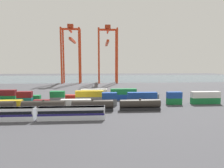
% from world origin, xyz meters
% --- Properties ---
extents(ground_plane, '(420.00, 420.00, 0.00)m').
position_xyz_m(ground_plane, '(0.00, 40.00, 0.00)').
color(ground_plane, '#424247').
extents(harbour_water, '(400.00, 110.00, 0.01)m').
position_xyz_m(harbour_water, '(0.00, 144.89, 0.00)').
color(harbour_water, '#475B6B').
rests_on(harbour_water, ground_plane).
extents(passenger_train, '(41.07, 3.14, 3.90)m').
position_xyz_m(passenger_train, '(-10.32, -18.19, 2.14)').
color(passenger_train, silver).
rests_on(passenger_train, ground_plane).
extents(freight_tank_row, '(66.06, 2.87, 4.33)m').
position_xyz_m(freight_tank_row, '(-2.44, -8.44, 2.04)').
color(freight_tank_row, '#232326').
rests_on(freight_tank_row, ground_plane).
extents(shipping_container_0, '(12.10, 2.44, 2.60)m').
position_xyz_m(shipping_container_0, '(-28.05, 0.81, 1.30)').
color(shipping_container_0, gold).
rests_on(shipping_container_0, ground_plane).
extents(shipping_container_1, '(6.04, 2.44, 2.60)m').
position_xyz_m(shipping_container_1, '(-14.49, 0.81, 1.30)').
color(shipping_container_1, maroon).
rests_on(shipping_container_1, ground_plane).
extents(shipping_container_2, '(12.10, 2.44, 2.60)m').
position_xyz_m(shipping_container_2, '(-0.93, 0.81, 1.30)').
color(shipping_container_2, silver).
rests_on(shipping_container_2, ground_plane).
extents(shipping_container_3, '(6.04, 2.44, 2.60)m').
position_xyz_m(shipping_container_3, '(12.63, 0.81, 1.30)').
color(shipping_container_3, slate).
rests_on(shipping_container_3, ground_plane).
extents(shipping_container_4, '(6.04, 2.44, 2.60)m').
position_xyz_m(shipping_container_4, '(12.63, 0.81, 3.90)').
color(shipping_container_4, '#1C4299').
rests_on(shipping_container_4, shipping_container_3).
extents(shipping_container_5, '(12.10, 2.44, 2.60)m').
position_xyz_m(shipping_container_5, '(26.18, 0.81, 1.30)').
color(shipping_container_5, slate).
rests_on(shipping_container_5, ground_plane).
extents(shipping_container_6, '(12.10, 2.44, 2.60)m').
position_xyz_m(shipping_container_6, '(26.18, 0.81, 3.90)').
color(shipping_container_6, '#1C4299').
rests_on(shipping_container_6, shipping_container_5).
extents(shipping_container_7, '(6.04, 2.44, 2.60)m').
position_xyz_m(shipping_container_7, '(39.74, 0.81, 1.30)').
color(shipping_container_7, '#197538').
rests_on(shipping_container_7, ground_plane).
extents(shipping_container_8, '(6.04, 2.44, 2.60)m').
position_xyz_m(shipping_container_8, '(39.74, 0.81, 3.90)').
color(shipping_container_8, '#1C4299').
rests_on(shipping_container_8, shipping_container_7).
extents(shipping_container_9, '(12.10, 2.44, 2.60)m').
position_xyz_m(shipping_container_9, '(53.30, 0.81, 1.30)').
color(shipping_container_9, '#197538').
rests_on(shipping_container_9, ground_plane).
extents(shipping_container_10, '(12.10, 2.44, 2.60)m').
position_xyz_m(shipping_container_10, '(53.30, 0.81, 3.90)').
color(shipping_container_10, silver).
rests_on(shipping_container_10, shipping_container_9).
extents(shipping_container_12, '(6.04, 2.44, 2.60)m').
position_xyz_m(shipping_container_12, '(-23.08, 6.39, 1.30)').
color(shipping_container_12, '#146066').
rests_on(shipping_container_12, ground_plane).
extents(shipping_container_13, '(6.04, 2.44, 2.60)m').
position_xyz_m(shipping_container_13, '(-23.08, 6.39, 3.90)').
color(shipping_container_13, maroon).
rests_on(shipping_container_13, shipping_container_12).
extents(shipping_container_14, '(6.04, 2.44, 2.60)m').
position_xyz_m(shipping_container_14, '(-9.38, 6.39, 1.30)').
color(shipping_container_14, slate).
rests_on(shipping_container_14, ground_plane).
extents(shipping_container_15, '(6.04, 2.44, 2.60)m').
position_xyz_m(shipping_container_15, '(-9.38, 6.39, 3.90)').
color(shipping_container_15, '#197538').
rests_on(shipping_container_15, shipping_container_14).
extents(shipping_container_16, '(12.10, 2.44, 2.60)m').
position_xyz_m(shipping_container_16, '(4.31, 6.39, 1.30)').
color(shipping_container_16, slate).
rests_on(shipping_container_16, ground_plane).
extents(shipping_container_17, '(12.10, 2.44, 2.60)m').
position_xyz_m(shipping_container_17, '(4.31, 6.39, 3.90)').
color(shipping_container_17, gold).
rests_on(shipping_container_17, shipping_container_16).
extents(shipping_container_18, '(12.10, 2.44, 2.60)m').
position_xyz_m(shipping_container_18, '(-35.12, 11.97, 1.30)').
color(shipping_container_18, '#197538').
rests_on(shipping_container_18, ground_plane).
extents(shipping_container_19, '(12.10, 2.44, 2.60)m').
position_xyz_m(shipping_container_19, '(-35.12, 11.97, 3.90)').
color(shipping_container_19, maroon).
rests_on(shipping_container_19, shipping_container_18).
extents(shipping_container_20, '(6.04, 2.44, 2.60)m').
position_xyz_m(shipping_container_20, '(-21.37, 11.97, 1.30)').
color(shipping_container_20, '#197538').
rests_on(shipping_container_20, ground_plane).
extents(shipping_container_21, '(12.10, 2.44, 2.60)m').
position_xyz_m(shipping_container_21, '(-7.63, 11.97, 1.30)').
color(shipping_container_21, '#AD211C').
rests_on(shipping_container_21, ground_plane).
extents(shipping_container_22, '(12.10, 2.44, 2.60)m').
position_xyz_m(shipping_container_22, '(6.12, 11.97, 1.30)').
color(shipping_container_22, gold).
rests_on(shipping_container_22, ground_plane).
extents(shipping_container_23, '(12.10, 2.44, 2.60)m').
position_xyz_m(shipping_container_23, '(6.12, 11.97, 3.90)').
color(shipping_container_23, silver).
rests_on(shipping_container_23, shipping_container_22).
extents(shipping_container_24, '(12.10, 2.44, 2.60)m').
position_xyz_m(shipping_container_24, '(19.87, 11.97, 1.30)').
color(shipping_container_24, '#1C4299').
rests_on(shipping_container_24, ground_plane).
extents(shipping_container_25, '(12.10, 2.44, 2.60)m').
position_xyz_m(shipping_container_25, '(19.87, 11.97, 3.90)').
color(shipping_container_25, '#197538').
rests_on(shipping_container_25, shipping_container_24).
extents(shipping_container_26, '(6.04, 2.44, 2.60)m').
position_xyz_m(shipping_container_26, '(33.62, 11.97, 1.30)').
color(shipping_container_26, slate).
rests_on(shipping_container_26, ground_plane).
extents(gantry_crane_west, '(16.58, 34.58, 50.35)m').
position_xyz_m(gantry_crane_west, '(-15.62, 94.57, 30.53)').
color(gantry_crane_west, red).
rests_on(gantry_crane_west, ground_plane).
extents(gantry_crane_central, '(17.19, 41.41, 50.14)m').
position_xyz_m(gantry_crane_central, '(16.19, 95.50, 30.41)').
color(gantry_crane_central, red).
rests_on(gantry_crane_central, ground_plane).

